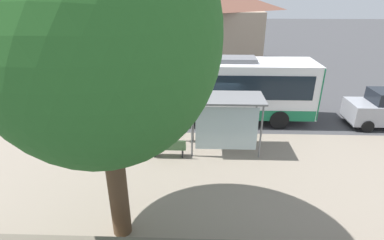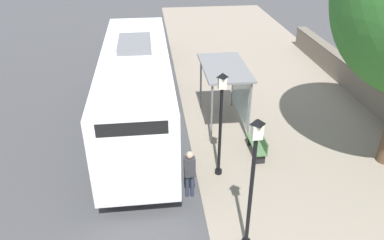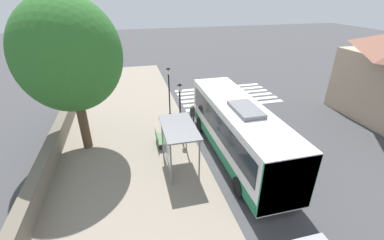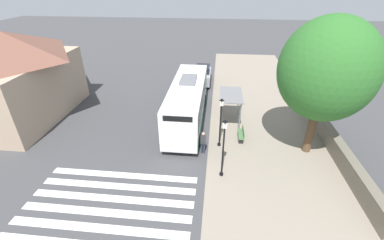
{
  "view_description": "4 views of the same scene",
  "coord_description": "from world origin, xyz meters",
  "px_view_note": "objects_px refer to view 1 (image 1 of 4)",
  "views": [
    {
      "loc": [
        -13.72,
        0.68,
        6.88
      ],
      "look_at": [
        -1.14,
        1.1,
        1.25
      ],
      "focal_mm": 28.0,
      "sensor_mm": 36.0,
      "label": 1
    },
    {
      "loc": [
        1.35,
        13.16,
        7.9
      ],
      "look_at": [
        -0.08,
        1.09,
        1.05
      ],
      "focal_mm": 35.0,
      "sensor_mm": 36.0,
      "label": 2
    },
    {
      "loc": [
        -3.81,
        -12.08,
        8.89
      ],
      "look_at": [
        -0.67,
        0.21,
        2.5
      ],
      "focal_mm": 24.0,
      "sensor_mm": 36.0,
      "label": 3
    },
    {
      "loc": [
        -0.4,
        18.38,
        10.66
      ],
      "look_at": [
        1.36,
        1.57,
        1.15
      ],
      "focal_mm": 24.0,
      "sensor_mm": 36.0,
      "label": 4
    }
  ],
  "objects_px": {
    "street_lamp_near": "(150,97)",
    "street_lamp_far": "(80,95)",
    "bus_shelter": "(226,108)",
    "bench": "(169,148)",
    "pedestrian": "(135,112)",
    "shade_tree": "(99,38)",
    "bus": "(219,88)"
  },
  "relations": [
    {
      "from": "street_lamp_near",
      "to": "street_lamp_far",
      "type": "xyz_separation_m",
      "value": [
        -0.18,
        3.16,
        0.11
      ]
    },
    {
      "from": "bus_shelter",
      "to": "bench",
      "type": "relative_size",
      "value": 2.13
    },
    {
      "from": "pedestrian",
      "to": "shade_tree",
      "type": "relative_size",
      "value": 0.19
    },
    {
      "from": "pedestrian",
      "to": "street_lamp_near",
      "type": "xyz_separation_m",
      "value": [
        -1.1,
        -1.02,
        1.23
      ]
    },
    {
      "from": "shade_tree",
      "to": "pedestrian",
      "type": "bearing_deg",
      "value": 8.35
    },
    {
      "from": "bus",
      "to": "bus_shelter",
      "type": "height_order",
      "value": "bus"
    },
    {
      "from": "street_lamp_near",
      "to": "bench",
      "type": "bearing_deg",
      "value": -148.85
    },
    {
      "from": "bus",
      "to": "street_lamp_near",
      "type": "xyz_separation_m",
      "value": [
        -2.67,
        3.33,
        0.4
      ]
    },
    {
      "from": "pedestrian",
      "to": "shade_tree",
      "type": "bearing_deg",
      "value": -171.65
    },
    {
      "from": "pedestrian",
      "to": "bench",
      "type": "bearing_deg",
      "value": -143.68
    },
    {
      "from": "street_lamp_near",
      "to": "shade_tree",
      "type": "bearing_deg",
      "value": -179.76
    },
    {
      "from": "bench",
      "to": "shade_tree",
      "type": "height_order",
      "value": "shade_tree"
    },
    {
      "from": "bus_shelter",
      "to": "bench",
      "type": "height_order",
      "value": "bus_shelter"
    },
    {
      "from": "bus_shelter",
      "to": "street_lamp_far",
      "type": "height_order",
      "value": "street_lamp_far"
    },
    {
      "from": "street_lamp_near",
      "to": "bus_shelter",
      "type": "bearing_deg",
      "value": -105.35
    },
    {
      "from": "bus_shelter",
      "to": "street_lamp_near",
      "type": "xyz_separation_m",
      "value": [
        0.95,
        3.47,
        0.1
      ]
    },
    {
      "from": "shade_tree",
      "to": "bus_shelter",
      "type": "bearing_deg",
      "value": -34.05
    },
    {
      "from": "bench",
      "to": "street_lamp_far",
      "type": "relative_size",
      "value": 0.39
    },
    {
      "from": "pedestrian",
      "to": "shade_tree",
      "type": "xyz_separation_m",
      "value": [
        -7.14,
        -1.05,
        4.82
      ]
    },
    {
      "from": "shade_tree",
      "to": "bus",
      "type": "bearing_deg",
      "value": -20.78
    },
    {
      "from": "street_lamp_far",
      "to": "shade_tree",
      "type": "distance_m",
      "value": 7.53
    },
    {
      "from": "bus_shelter",
      "to": "street_lamp_far",
      "type": "relative_size",
      "value": 0.83
    },
    {
      "from": "street_lamp_far",
      "to": "shade_tree",
      "type": "xyz_separation_m",
      "value": [
        -5.86,
        -3.19,
        3.48
      ]
    },
    {
      "from": "pedestrian",
      "to": "street_lamp_far",
      "type": "distance_m",
      "value": 2.83
    },
    {
      "from": "pedestrian",
      "to": "bench",
      "type": "relative_size",
      "value": 1.11
    },
    {
      "from": "bus",
      "to": "street_lamp_near",
      "type": "bearing_deg",
      "value": 128.69
    },
    {
      "from": "street_lamp_near",
      "to": "street_lamp_far",
      "type": "distance_m",
      "value": 3.17
    },
    {
      "from": "bus_shelter",
      "to": "pedestrian",
      "type": "relative_size",
      "value": 1.93
    },
    {
      "from": "street_lamp_near",
      "to": "shade_tree",
      "type": "relative_size",
      "value": 0.41
    },
    {
      "from": "bench",
      "to": "street_lamp_far",
      "type": "distance_m",
      "value": 4.77
    },
    {
      "from": "bench",
      "to": "shade_tree",
      "type": "relative_size",
      "value": 0.17
    },
    {
      "from": "bus_shelter",
      "to": "street_lamp_near",
      "type": "height_order",
      "value": "street_lamp_near"
    }
  ]
}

